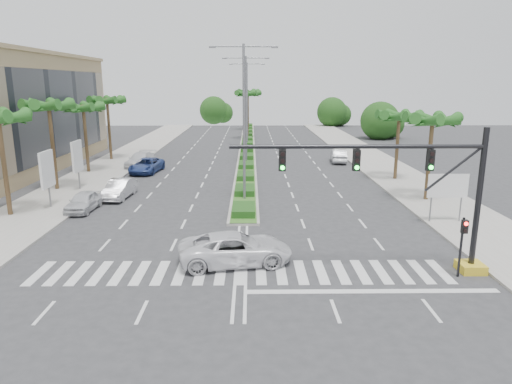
# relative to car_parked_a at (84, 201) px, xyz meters

# --- Properties ---
(ground) EXTENTS (160.00, 160.00, 0.00)m
(ground) POSITION_rel_car_parked_a_xyz_m (11.80, -11.39, -0.71)
(ground) COLOR #333335
(ground) RESTS_ON ground
(footpath_right) EXTENTS (6.00, 120.00, 0.15)m
(footpath_right) POSITION_rel_car_parked_a_xyz_m (27.00, 8.61, -0.64)
(footpath_right) COLOR gray
(footpath_right) RESTS_ON ground
(footpath_left) EXTENTS (6.00, 120.00, 0.15)m
(footpath_left) POSITION_rel_car_parked_a_xyz_m (-3.40, 8.61, -0.64)
(footpath_left) COLOR gray
(footpath_left) RESTS_ON ground
(median) EXTENTS (2.20, 75.00, 0.20)m
(median) POSITION_rel_car_parked_a_xyz_m (11.80, 33.61, -0.61)
(median) COLOR gray
(median) RESTS_ON ground
(median_grass) EXTENTS (1.80, 75.00, 0.04)m
(median_grass) POSITION_rel_car_parked_a_xyz_m (11.80, 33.61, -0.49)
(median_grass) COLOR #305D20
(median_grass) RESTS_ON median
(signal_gantry) EXTENTS (12.60, 1.20, 7.20)m
(signal_gantry) POSITION_rel_car_parked_a_xyz_m (21.07, -11.40, 2.75)
(signal_gantry) COLOR gold
(signal_gantry) RESTS_ON ground
(pedestrian_signal) EXTENTS (0.28, 0.36, 3.00)m
(pedestrian_signal) POSITION_rel_car_parked_a_xyz_m (22.40, -12.07, 1.33)
(pedestrian_signal) COLOR black
(pedestrian_signal) RESTS_ON ground
(direction_sign) EXTENTS (2.70, 0.11, 3.40)m
(direction_sign) POSITION_rel_car_parked_a_xyz_m (25.30, -3.40, 1.74)
(direction_sign) COLOR slate
(direction_sign) RESTS_ON ground
(billboard_near) EXTENTS (0.18, 2.10, 4.35)m
(billboard_near) POSITION_rel_car_parked_a_xyz_m (-2.70, 0.61, 2.25)
(billboard_near) COLOR slate
(billboard_near) RESTS_ON ground
(billboard_far) EXTENTS (0.18, 2.10, 4.35)m
(billboard_far) POSITION_rel_car_parked_a_xyz_m (-2.70, 6.61, 2.25)
(billboard_far) COLOR slate
(billboard_far) RESTS_ON ground
(palm_left_mid) EXTENTS (4.57, 4.68, 7.95)m
(palm_left_mid) POSITION_rel_car_parked_a_xyz_m (-4.70, 6.61, 6.36)
(palm_left_mid) COLOR brown
(palm_left_mid) RESTS_ON ground
(palm_left_far) EXTENTS (4.57, 4.68, 7.35)m
(palm_left_far) POSITION_rel_car_parked_a_xyz_m (-4.70, 14.61, 5.78)
(palm_left_far) COLOR brown
(palm_left_far) RESTS_ON ground
(palm_left_end) EXTENTS (4.57, 4.68, 7.75)m
(palm_left_end) POSITION_rel_car_parked_a_xyz_m (-4.70, 22.61, 6.17)
(palm_left_end) COLOR brown
(palm_left_end) RESTS_ON ground
(palm_right_near) EXTENTS (4.57, 4.68, 7.05)m
(palm_right_near) POSITION_rel_car_parked_a_xyz_m (26.30, 2.61, 5.49)
(palm_right_near) COLOR brown
(palm_right_near) RESTS_ON ground
(palm_right_far) EXTENTS (4.57, 4.68, 6.75)m
(palm_right_far) POSITION_rel_car_parked_a_xyz_m (26.30, 10.61, 5.20)
(palm_right_far) COLOR brown
(palm_right_far) RESTS_ON ground
(palm_median_a) EXTENTS (4.57, 4.68, 8.05)m
(palm_median_a) POSITION_rel_car_parked_a_xyz_m (11.80, 43.61, 6.46)
(palm_median_a) COLOR brown
(palm_median_a) RESTS_ON ground
(palm_median_b) EXTENTS (4.57, 4.68, 8.05)m
(palm_median_b) POSITION_rel_car_parked_a_xyz_m (11.80, 58.61, 6.46)
(palm_median_b) COLOR brown
(palm_median_b) RESTS_ON ground
(streetlight_near) EXTENTS (5.10, 0.25, 12.00)m
(streetlight_near) POSITION_rel_car_parked_a_xyz_m (11.80, 2.61, 6.10)
(streetlight_near) COLOR slate
(streetlight_near) RESTS_ON ground
(streetlight_mid) EXTENTS (5.10, 0.25, 12.00)m
(streetlight_mid) POSITION_rel_car_parked_a_xyz_m (11.80, 18.61, 6.10)
(streetlight_mid) COLOR slate
(streetlight_mid) RESTS_ON ground
(streetlight_far) EXTENTS (5.10, 0.25, 12.00)m
(streetlight_far) POSITION_rel_car_parked_a_xyz_m (11.80, 34.61, 6.10)
(streetlight_far) COLOR slate
(streetlight_far) RESTS_ON ground
(car_parked_a) EXTENTS (1.87, 4.25, 1.42)m
(car_parked_a) POSITION_rel_car_parked_a_xyz_m (0.00, 0.00, 0.00)
(car_parked_a) COLOR silver
(car_parked_a) RESTS_ON ground
(car_parked_b) EXTENTS (1.94, 4.73, 1.52)m
(car_parked_b) POSITION_rel_car_parked_a_xyz_m (1.55, 3.84, 0.05)
(car_parked_b) COLOR silver
(car_parked_b) RESTS_ON ground
(car_parked_c) EXTENTS (3.16, 5.69, 1.50)m
(car_parked_c) POSITION_rel_car_parked_a_xyz_m (1.39, 14.64, 0.04)
(car_parked_c) COLOR navy
(car_parked_c) RESTS_ON ground
(car_parked_d) EXTENTS (2.88, 5.80, 1.62)m
(car_parked_d) POSITION_rel_car_parked_a_xyz_m (0.00, 17.87, 0.10)
(car_parked_d) COLOR silver
(car_parked_d) RESTS_ON ground
(car_crossing) EXTENTS (6.27, 3.68, 1.64)m
(car_crossing) POSITION_rel_car_parked_a_xyz_m (11.50, -10.19, 0.11)
(car_crossing) COLOR silver
(car_crossing) RESTS_ON ground
(car_right) EXTENTS (2.13, 4.85, 1.55)m
(car_right) POSITION_rel_car_parked_a_xyz_m (22.72, 20.77, 0.06)
(car_right) COLOR #B8B9BD
(car_right) RESTS_ON ground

